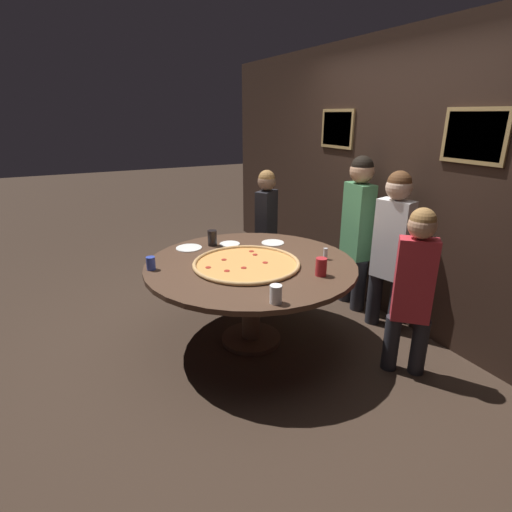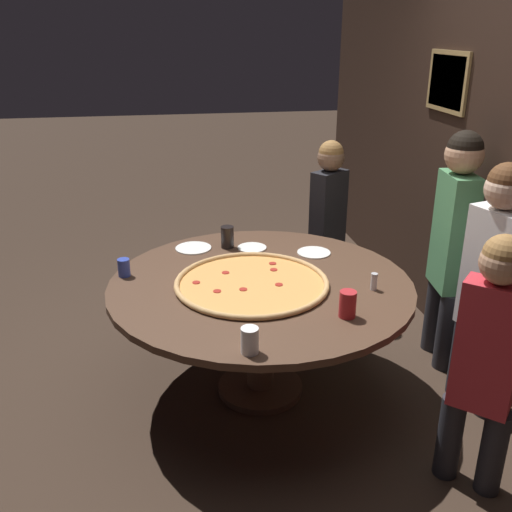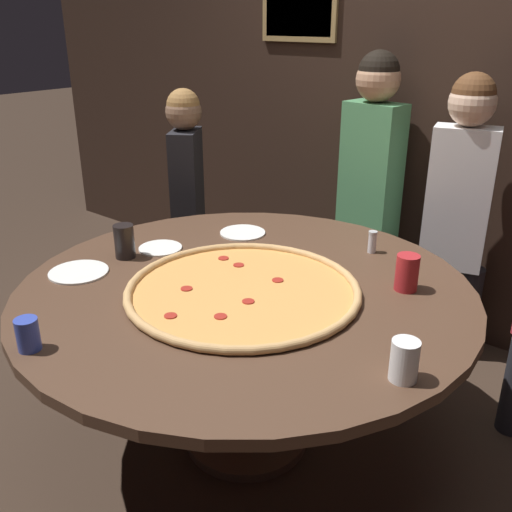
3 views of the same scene
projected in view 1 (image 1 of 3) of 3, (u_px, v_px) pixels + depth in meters
ground_plane at (251, 340)px, 3.56m from camera, size 24.00×24.00×0.00m
back_wall at (391, 181)px, 3.74m from camera, size 6.40×0.08×2.60m
dining_table at (251, 275)px, 3.34m from camera, size 1.74×1.74×0.74m
giant_pizza at (246, 264)px, 3.24m from camera, size 0.88×0.88×0.03m
drink_cup_near_right at (212, 238)px, 3.71m from camera, size 0.09×0.09×0.14m
drink_cup_beside_pizza at (321, 267)px, 3.02m from camera, size 0.09×0.09×0.14m
drink_cup_by_shaker at (276, 294)px, 2.58m from camera, size 0.08×0.08×0.12m
drink_cup_near_left at (151, 263)px, 3.14m from camera, size 0.07×0.07×0.10m
white_plate_beside_cup at (189, 248)px, 3.65m from camera, size 0.24×0.24×0.01m
white_plate_near_front at (273, 243)px, 3.79m from camera, size 0.21×0.21×0.01m
white_plate_far_back at (230, 244)px, 3.76m from camera, size 0.19×0.19×0.01m
condiment_shaker at (325, 254)px, 3.36m from camera, size 0.04×0.04×0.10m
diner_side_right at (357, 224)px, 3.94m from camera, size 0.40×0.23×1.54m
diner_far_left at (414, 284)px, 2.90m from camera, size 0.31×0.32×1.30m
diner_centre_back at (266, 222)px, 4.48m from camera, size 0.29×0.34×1.33m
diner_far_right at (392, 243)px, 3.51m from camera, size 0.38×0.24×1.46m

